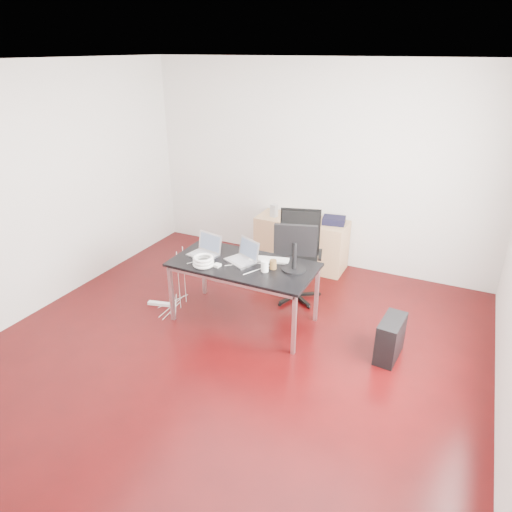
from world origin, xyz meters
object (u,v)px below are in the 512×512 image
at_px(filing_cabinet_left, 276,238).
at_px(filing_cabinet_right, 327,247).
at_px(office_chair, 298,251).
at_px(desk, 244,268).
at_px(pc_tower, 390,338).

height_order(filing_cabinet_left, filing_cabinet_right, same).
bearing_deg(filing_cabinet_left, office_chair, -51.99).
xyz_separation_m(desk, filing_cabinet_right, (0.45, 1.68, -0.33)).
bearing_deg(pc_tower, office_chair, 153.38).
bearing_deg(filing_cabinet_right, pc_tower, -54.09).
relative_size(filing_cabinet_left, pc_tower, 1.56).
bearing_deg(pc_tower, filing_cabinet_left, 144.98).
height_order(filing_cabinet_right, pc_tower, filing_cabinet_right).
bearing_deg(pc_tower, filing_cabinet_right, 130.76).
bearing_deg(filing_cabinet_left, desk, -78.88).
height_order(desk, pc_tower, desk).
bearing_deg(desk, office_chair, 68.33).
bearing_deg(filing_cabinet_right, office_chair, -98.02).
relative_size(filing_cabinet_right, pc_tower, 1.56).
height_order(office_chair, filing_cabinet_right, office_chair).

